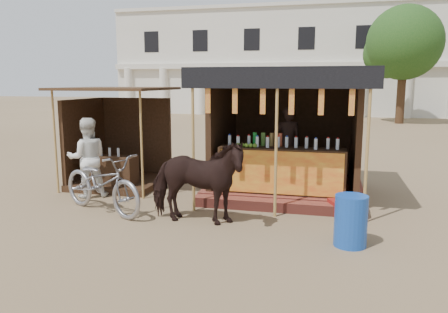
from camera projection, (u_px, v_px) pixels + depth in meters
ground at (200, 240)px, 6.99m from camera, size 120.00×120.00×0.00m
main_stall at (286, 149)px, 9.80m from camera, size 3.60×3.61×2.78m
secondary_stall at (115, 150)px, 10.69m from camera, size 2.40×2.40×2.38m
cow at (196, 182)px, 7.70m from camera, size 1.83×0.85×1.54m
motorbike at (102, 183)px, 8.42m from camera, size 2.34×1.62×1.17m
bystander at (87, 158)px, 9.51m from camera, size 1.07×1.01×1.75m
blue_barrel at (351, 221)px, 6.71m from camera, size 0.56×0.56×0.80m
red_crate at (340, 207)px, 8.37m from camera, size 0.49×0.49×0.27m
cooler at (320, 193)px, 9.02m from camera, size 0.76×0.66×0.46m
background_building at (283, 63)px, 35.45m from camera, size 26.00×7.45×8.18m
tree at (400, 46)px, 26.03m from camera, size 4.50×4.40×7.00m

